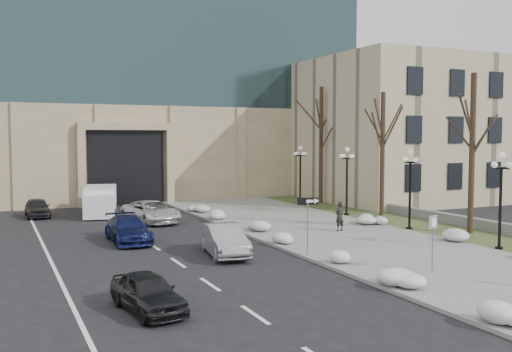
# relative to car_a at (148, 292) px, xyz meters

# --- Properties ---
(ground) EXTENTS (160.00, 160.00, 0.00)m
(ground) POSITION_rel_car_a_xyz_m (9.41, -3.74, -0.62)
(ground) COLOR black
(ground) RESTS_ON ground
(sidewalk) EXTENTS (9.00, 40.00, 0.12)m
(sidewalk) POSITION_rel_car_a_xyz_m (12.91, 10.26, -0.56)
(sidewalk) COLOR gray
(sidewalk) RESTS_ON ground
(curb) EXTENTS (0.30, 40.00, 0.14)m
(curb) POSITION_rel_car_a_xyz_m (8.41, 10.26, -0.55)
(curb) COLOR gray
(curb) RESTS_ON ground
(grass_strip) EXTENTS (4.00, 40.00, 0.10)m
(grass_strip) POSITION_rel_car_a_xyz_m (19.41, 10.26, -0.57)
(grass_strip) COLOR #394723
(grass_strip) RESTS_ON ground
(stone_wall) EXTENTS (0.50, 30.00, 0.70)m
(stone_wall) POSITION_rel_car_a_xyz_m (21.41, 12.26, -0.27)
(stone_wall) COLOR slate
(stone_wall) RESTS_ON ground
(office_tower) EXTENTS (40.00, 24.70, 36.00)m
(office_tower) POSITION_rel_car_a_xyz_m (7.41, 39.85, 17.88)
(office_tower) COLOR tan
(office_tower) RESTS_ON ground
(classical_building) EXTENTS (22.00, 18.12, 12.00)m
(classical_building) POSITION_rel_car_a_xyz_m (31.41, 24.24, 5.38)
(classical_building) COLOR #BBAC8C
(classical_building) RESTS_ON ground
(car_a) EXTENTS (1.98, 3.79, 1.23)m
(car_a) POSITION_rel_car_a_xyz_m (0.00, 0.00, 0.00)
(car_a) COLOR black
(car_a) RESTS_ON ground
(car_b) EXTENTS (2.11, 4.56, 1.45)m
(car_b) POSITION_rel_car_a_xyz_m (5.32, 6.87, 0.11)
(car_b) COLOR #989A9F
(car_b) RESTS_ON ground
(car_c) EXTENTS (1.92, 4.61, 1.33)m
(car_c) POSITION_rel_car_a_xyz_m (2.02, 12.08, 0.05)
(car_c) COLOR navy
(car_c) RESTS_ON ground
(car_d) EXTENTS (3.25, 5.37, 1.39)m
(car_d) POSITION_rel_car_a_xyz_m (4.84, 18.23, 0.08)
(car_d) COLOR silver
(car_d) RESTS_ON ground
(car_e) EXTENTS (1.58, 3.80, 1.29)m
(car_e) POSITION_rel_car_a_xyz_m (-1.59, 23.96, 0.03)
(car_e) COLOR #28282D
(car_e) RESTS_ON ground
(pedestrian) EXTENTS (0.69, 0.54, 1.69)m
(pedestrian) POSITION_rel_car_a_xyz_m (13.58, 9.84, 0.35)
(pedestrian) COLOR black
(pedestrian) RESTS_ON sidewalk
(box_truck) EXTENTS (3.26, 6.37, 1.93)m
(box_truck) POSITION_rel_car_a_xyz_m (2.51, 23.25, 0.32)
(box_truck) COLOR silver
(box_truck) RESTS_ON ground
(one_way_sign) EXTENTS (1.02, 0.34, 2.74)m
(one_way_sign) POSITION_rel_car_a_xyz_m (8.75, 4.81, 1.65)
(one_way_sign) COLOR slate
(one_way_sign) RESTS_ON ground
(keep_sign) EXTENTS (0.50, 0.17, 2.35)m
(keep_sign) POSITION_rel_car_a_xyz_m (11.60, 0.08, 1.11)
(keep_sign) COLOR slate
(keep_sign) RESTS_ON ground
(snow_clump_a) EXTENTS (1.10, 1.60, 0.36)m
(snow_clump_a) POSITION_rel_car_a_xyz_m (8.76, -5.76, -0.32)
(snow_clump_a) COLOR silver
(snow_clump_a) RESTS_ON sidewalk
(snow_clump_b) EXTENTS (1.10, 1.60, 0.36)m
(snow_clump_b) POSITION_rel_car_a_xyz_m (9.02, -1.05, -0.32)
(snow_clump_b) COLOR silver
(snow_clump_b) RESTS_ON sidewalk
(snow_clump_c) EXTENTS (1.10, 1.60, 0.36)m
(snow_clump_c) POSITION_rel_car_a_xyz_m (8.86, 2.92, -0.32)
(snow_clump_c) COLOR silver
(snow_clump_c) RESTS_ON sidewalk
(snow_clump_d) EXTENTS (1.10, 1.60, 0.36)m
(snow_clump_d) POSITION_rel_car_a_xyz_m (8.97, 8.14, -0.32)
(snow_clump_d) COLOR silver
(snow_clump_d) RESTS_ON sidewalk
(snow_clump_e) EXTENTS (1.10, 1.60, 0.36)m
(snow_clump_e) POSITION_rel_car_a_xyz_m (9.09, 11.95, -0.32)
(snow_clump_e) COLOR silver
(snow_clump_e) RESTS_ON sidewalk
(snow_clump_f) EXTENTS (1.10, 1.60, 0.36)m
(snow_clump_f) POSITION_rel_car_a_xyz_m (8.96, 17.14, -0.32)
(snow_clump_f) COLOR silver
(snow_clump_f) RESTS_ON sidewalk
(snow_clump_g) EXTENTS (1.10, 1.60, 0.36)m
(snow_clump_g) POSITION_rel_car_a_xyz_m (8.87, 20.96, -0.32)
(snow_clump_g) COLOR silver
(snow_clump_g) RESTS_ON sidewalk
(snow_clump_i) EXTENTS (1.10, 1.60, 0.36)m
(snow_clump_i) POSITION_rel_car_a_xyz_m (17.14, 4.90, -0.32)
(snow_clump_i) COLOR silver
(snow_clump_i) RESTS_ON sidewalk
(snow_clump_j) EXTENTS (1.10, 1.60, 0.36)m
(snow_clump_j) POSITION_rel_car_a_xyz_m (16.76, 11.09, -0.32)
(snow_clump_j) COLOR silver
(snow_clump_j) RESTS_ON sidewalk
(lamppost_a) EXTENTS (1.18, 1.18, 4.76)m
(lamppost_a) POSITION_rel_car_a_xyz_m (17.71, 2.26, 2.46)
(lamppost_a) COLOR black
(lamppost_a) RESTS_ON ground
(lamppost_b) EXTENTS (1.18, 1.18, 4.76)m
(lamppost_b) POSITION_rel_car_a_xyz_m (17.71, 8.76, 2.46)
(lamppost_b) COLOR black
(lamppost_b) RESTS_ON ground
(lamppost_c) EXTENTS (1.18, 1.18, 4.76)m
(lamppost_c) POSITION_rel_car_a_xyz_m (17.71, 15.26, 2.46)
(lamppost_c) COLOR black
(lamppost_c) RESTS_ON ground
(lamppost_d) EXTENTS (1.18, 1.18, 4.76)m
(lamppost_d) POSITION_rel_car_a_xyz_m (17.71, 21.76, 2.46)
(lamppost_d) COLOR black
(lamppost_d) RESTS_ON ground
(tree_near) EXTENTS (3.20, 3.20, 9.00)m
(tree_near) POSITION_rel_car_a_xyz_m (19.91, 6.26, 5.21)
(tree_near) COLOR black
(tree_near) RESTS_ON ground
(tree_mid) EXTENTS (3.20, 3.20, 8.50)m
(tree_mid) POSITION_rel_car_a_xyz_m (19.91, 14.26, 4.89)
(tree_mid) COLOR black
(tree_mid) RESTS_ON ground
(tree_far) EXTENTS (3.20, 3.20, 9.50)m
(tree_far) POSITION_rel_car_a_xyz_m (19.91, 22.26, 5.54)
(tree_far) COLOR black
(tree_far) RESTS_ON ground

